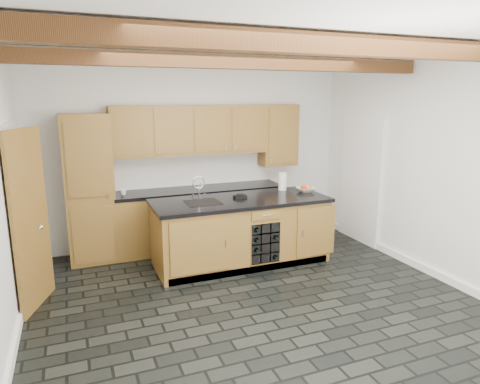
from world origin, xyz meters
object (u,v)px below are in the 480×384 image
object	(u,v)px
island	(241,231)
kitchen_scale	(240,196)
fruit_bowl	(306,190)
paper_towel	(283,181)

from	to	relation	value
island	kitchen_scale	world-z (taller)	kitchen_scale
island	fruit_bowl	size ratio (longest dim) A/B	9.35
kitchen_scale	fruit_bowl	world-z (taller)	fruit_bowl
island	kitchen_scale	bearing A→B (deg)	82.70
island	fruit_bowl	distance (m)	1.19
island	paper_towel	bearing A→B (deg)	22.18
island	kitchen_scale	distance (m)	0.50
kitchen_scale	fruit_bowl	xyz separation A→B (m)	(1.06, 0.01, 0.01)
fruit_bowl	paper_towel	xyz separation A→B (m)	(-0.27, 0.24, 0.10)
fruit_bowl	island	bearing A→B (deg)	-175.03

